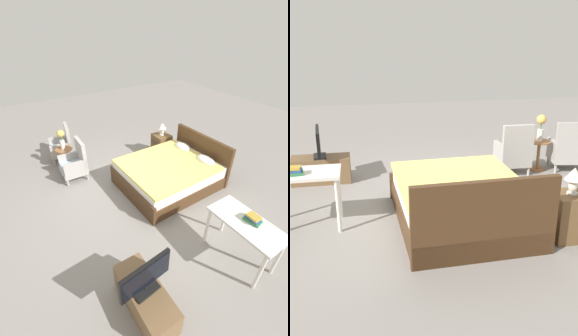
{
  "view_description": "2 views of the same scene",
  "coord_description": "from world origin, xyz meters",
  "views": [
    {
      "loc": [
        3.25,
        -1.73,
        3.12
      ],
      "look_at": [
        0.2,
        0.21,
        0.73
      ],
      "focal_mm": 24.0,
      "sensor_mm": 36.0,
      "label": 1
    },
    {
      "loc": [
        1.35,
        5.48,
        2.45
      ],
      "look_at": [
        0.35,
        0.26,
        0.55
      ],
      "focal_mm": 42.0,
      "sensor_mm": 36.0,
      "label": 2
    }
  ],
  "objects": [
    {
      "name": "bed",
      "position": [
        0.12,
        0.95,
        0.3
      ],
      "size": [
        1.71,
        2.07,
        0.96
      ],
      "color": "#472D19",
      "rests_on": "ground_plane"
    },
    {
      "name": "side_table",
      "position": [
        -1.78,
        -0.82,
        0.34
      ],
      "size": [
        0.4,
        0.4,
        0.55
      ],
      "color": "#936038",
      "rests_on": "ground_plane"
    },
    {
      "name": "vanity_desk",
      "position": [
        2.16,
        0.67,
        0.64
      ],
      "size": [
        1.04,
        0.52,
        0.76
      ],
      "color": "silver",
      "rests_on": "ground_plane"
    },
    {
      "name": "flower_vase",
      "position": [
        -1.78,
        -0.82,
        0.84
      ],
      "size": [
        0.17,
        0.17,
        0.48
      ],
      "color": "silver",
      "rests_on": "side_table"
    },
    {
      "name": "tv_flatscreen",
      "position": [
        2.05,
        -0.95,
        0.68
      ],
      "size": [
        0.23,
        0.7,
        0.48
      ],
      "color": "black",
      "rests_on": "tv_stand"
    },
    {
      "name": "armchair_by_window_left",
      "position": [
        -2.28,
        -0.74,
        0.37
      ],
      "size": [
        0.62,
        0.62,
        0.92
      ],
      "color": "#ADA8A3",
      "rests_on": "ground_plane"
    },
    {
      "name": "armchair_by_window_right",
      "position": [
        -1.26,
        -0.74,
        0.37
      ],
      "size": [
        0.55,
        0.55,
        0.92
      ],
      "color": "#ADA8A3",
      "rests_on": "ground_plane"
    },
    {
      "name": "ground_plane",
      "position": [
        0.0,
        0.0,
        0.0
      ],
      "size": [
        16.0,
        16.0,
        0.0
      ],
      "primitive_type": "plane",
      "color": "gray"
    },
    {
      "name": "table_lamp",
      "position": [
        -1.07,
        1.57,
        0.8
      ],
      "size": [
        0.22,
        0.22,
        0.33
      ],
      "color": "silver",
      "rests_on": "nightstand"
    },
    {
      "name": "book_stack",
      "position": [
        2.19,
        0.74,
        0.8
      ],
      "size": [
        0.24,
        0.18,
        0.1
      ],
      "color": "#337A47",
      "rests_on": "vanity_desk"
    },
    {
      "name": "nightstand",
      "position": [
        -1.07,
        1.56,
        0.3
      ],
      "size": [
        0.44,
        0.41,
        0.59
      ],
      "color": "brown",
      "rests_on": "ground_plane"
    },
    {
      "name": "tv_stand",
      "position": [
        2.05,
        -0.95,
        0.22
      ],
      "size": [
        0.96,
        0.4,
        0.44
      ],
      "color": "brown",
      "rests_on": "ground_plane"
    }
  ]
}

